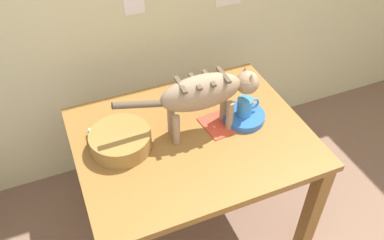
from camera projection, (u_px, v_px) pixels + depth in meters
The scene contains 7 objects.
dining_table at pixel (192, 148), 2.01m from camera, with size 1.13×0.90×0.74m.
cat at pixel (206, 93), 1.82m from camera, with size 0.70×0.14×0.33m.
saucer_bowl at pixel (243, 116), 2.02m from camera, with size 0.22×0.22×0.03m, color blue.
coffee_mug at pixel (245, 107), 1.98m from camera, with size 0.12×0.08×0.09m.
magazine at pixel (231, 120), 2.02m from camera, with size 0.30×0.18×0.01m, color #D4412C.
book_stack at pixel (107, 135), 1.91m from camera, with size 0.18×0.13×0.04m.
wicker_basket at pixel (121, 140), 1.85m from camera, with size 0.29×0.29×0.09m.
Camera 1 is at (-0.62, 0.14, 2.10)m, focal length 37.14 mm.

